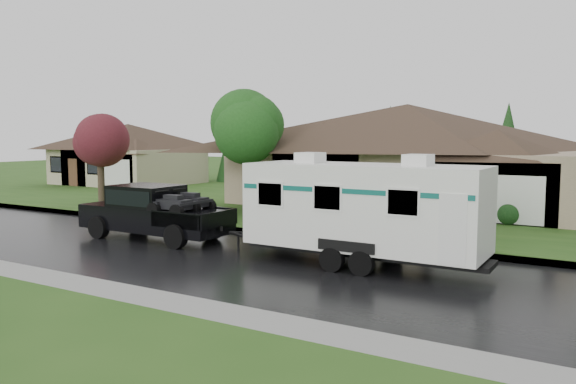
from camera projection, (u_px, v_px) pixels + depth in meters
The scene contains 11 objects.
ground at pixel (228, 244), 20.80m from camera, with size 140.00×140.00×0.00m, color #2A5219.
road at pixel (193, 253), 19.09m from camera, with size 140.00×8.00×0.01m, color black.
curb at pixel (262, 233), 22.72m from camera, with size 140.00×0.50×0.15m, color gray.
lawn at pixel (379, 201), 33.62m from camera, with size 140.00×26.00×0.15m, color #2A5219.
house_main at pixel (411, 143), 31.11m from camera, with size 19.44×10.80×6.90m.
house_far at pixel (129, 149), 45.15m from camera, with size 10.80×8.64×5.80m.
tree_left_green at pixel (247, 129), 27.32m from camera, with size 3.64×3.64×6.02m.
tree_red at pixel (100, 143), 31.54m from camera, with size 2.98×2.98×4.94m.
shrub_row at pixel (374, 204), 27.67m from camera, with size 13.60×1.00×1.00m.
pickup_truck at pixel (152, 210), 21.69m from camera, with size 6.25×2.37×2.08m.
travel_trailer at pixel (364, 207), 17.13m from camera, with size 7.70×2.71×3.46m.
Camera 1 is at (12.41, -16.48, 3.98)m, focal length 35.00 mm.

